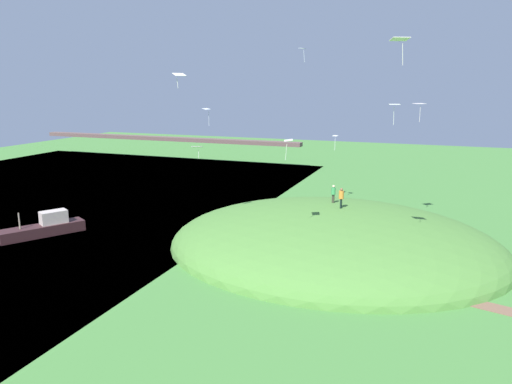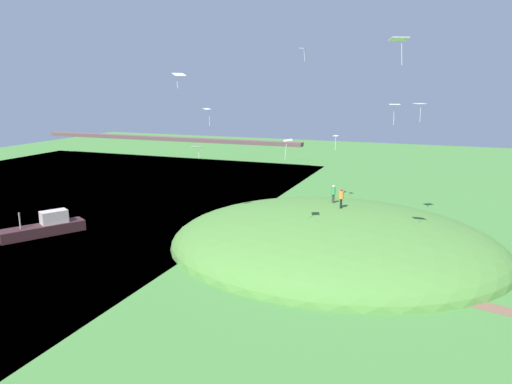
{
  "view_description": "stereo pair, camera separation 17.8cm",
  "coord_description": "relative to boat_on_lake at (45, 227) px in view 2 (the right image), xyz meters",
  "views": [
    {
      "loc": [
        15.3,
        -44.17,
        14.19
      ],
      "look_at": [
        -0.23,
        -3.36,
        4.55
      ],
      "focal_mm": 34.16,
      "sensor_mm": 36.0,
      "label": 1
    },
    {
      "loc": [
        15.46,
        -44.11,
        14.19
      ],
      "look_at": [
        -0.23,
        -3.36,
        4.55
      ],
      "focal_mm": 34.16,
      "sensor_mm": 36.0,
      "label": 2
    }
  ],
  "objects": [
    {
      "name": "ground_plane",
      "position": [
        19.75,
        9.36,
        -0.75
      ],
      "size": [
        160.0,
        160.0,
        0.0
      ],
      "primitive_type": "plane",
      "color": "#427A37"
    },
    {
      "name": "lake_water",
      "position": [
        -13.87,
        9.36,
        -0.95
      ],
      "size": [
        59.57,
        80.0,
        0.4
      ],
      "primitive_type": "cube",
      "color": "#456695",
      "rests_on": "ground_plane"
    },
    {
      "name": "grass_hill",
      "position": [
        26.78,
        6.18,
        -0.75
      ],
      "size": [
        29.61,
        25.29,
        7.19
      ],
      "primitive_type": "ellipsoid",
      "color": "#4B7D35",
      "rests_on": "ground_plane"
    },
    {
      "name": "bridge_deck_far",
      "position": [
        -13.87,
        44.96,
        3.48
      ],
      "size": [
        53.61,
        1.8,
        0.7
      ],
      "primitive_type": "cube",
      "color": "brown"
    },
    {
      "name": "boat_on_lake",
      "position": [
        0.0,
        0.0,
        0.0
      ],
      "size": [
        5.46,
        7.6,
        2.56
      ],
      "rotation": [
        0.0,
        0.0,
        1.05
      ],
      "color": "#341C1F",
      "rests_on": "lake_water"
    },
    {
      "name": "person_on_hilltop",
      "position": [
        27.3,
        6.53,
        3.98
      ],
      "size": [
        0.47,
        0.47,
        1.81
      ],
      "rotation": [
        0.0,
        0.0,
        4.65
      ],
      "color": "black",
      "rests_on": "grass_hill"
    },
    {
      "name": "person_with_child",
      "position": [
        26.19,
        8.48,
        3.84
      ],
      "size": [
        0.48,
        0.48,
        1.68
      ],
      "rotation": [
        0.0,
        0.0,
        2.83
      ],
      "color": "#323426",
      "rests_on": "grass_hill"
    },
    {
      "name": "kite_0",
      "position": [
        21.36,
        14.39,
        16.94
      ],
      "size": [
        0.67,
        0.88,
        1.38
      ],
      "color": "white"
    },
    {
      "name": "kite_1",
      "position": [
        12.73,
        7.62,
        7.46
      ],
      "size": [
        1.3,
        1.1,
        1.24
      ],
      "color": "white"
    },
    {
      "name": "kite_2",
      "position": [
        8.78,
        17.8,
        10.51
      ],
      "size": [
        0.82,
        1.05,
        2.1
      ],
      "color": "white"
    },
    {
      "name": "kite_3",
      "position": [
        32.4,
        -4.43,
        15.97
      ],
      "size": [
        1.25,
        1.1,
        1.57
      ],
      "color": "silver"
    },
    {
      "name": "kite_4",
      "position": [
        23.4,
        22.05,
        7.39
      ],
      "size": [
        0.76,
        0.68,
        1.73
      ],
      "color": "white"
    },
    {
      "name": "kite_5",
      "position": [
        16.1,
        -1.41,
        14.16
      ],
      "size": [
        1.02,
        1.12,
        1.15
      ],
      "color": "silver"
    },
    {
      "name": "kite_6",
      "position": [
        32.85,
        15.61,
        11.58
      ],
      "size": [
        1.35,
        1.32,
        1.81
      ],
      "color": "silver"
    },
    {
      "name": "kite_7",
      "position": [
        31.12,
        8.71,
        11.71
      ],
      "size": [
        1.04,
        0.84,
        1.8
      ],
      "color": "silver"
    },
    {
      "name": "kite_8",
      "position": [
        24.9,
        -1.68,
        9.51
      ],
      "size": [
        0.87,
        1.04,
        1.47
      ],
      "color": "white"
    }
  ]
}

